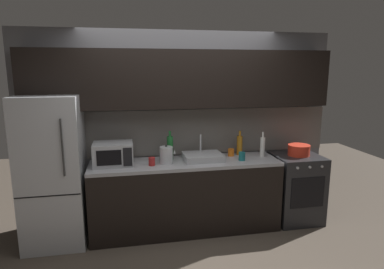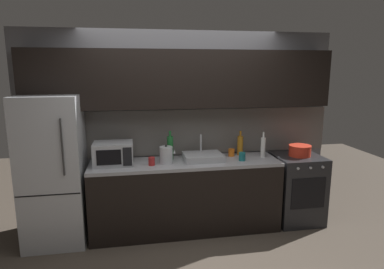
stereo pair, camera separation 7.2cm
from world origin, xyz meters
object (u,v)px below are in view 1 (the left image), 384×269
kettle (166,155)px  cooking_pot (299,150)px  oven_range (296,188)px  wine_bottle_green (170,148)px  refrigerator (53,171)px  wine_bottle_amber (240,145)px  mug_orange (231,152)px  microwave (113,154)px  mug_teal (242,156)px  mug_red (152,161)px  wine_bottle_white (262,146)px

kettle → cooking_pot: kettle is taller
oven_range → kettle: (-1.75, -0.04, 0.55)m
wine_bottle_green → refrigerator: bearing=-174.4°
kettle → wine_bottle_amber: wine_bottle_amber is taller
oven_range → mug_orange: size_ratio=9.48×
refrigerator → microwave: 0.70m
refrigerator → mug_teal: (2.24, -0.09, 0.08)m
microwave → mug_red: bearing=-13.6°
wine_bottle_amber → microwave: bearing=-174.2°
mug_orange → wine_bottle_white: bearing=-15.9°
wine_bottle_white → kettle: bearing=-176.5°
refrigerator → wine_bottle_green: size_ratio=4.78×
microwave → wine_bottle_white: bearing=0.6°
mug_teal → cooking_pot: (0.82, 0.09, 0.02)m
wine_bottle_amber → mug_red: 1.21m
microwave → wine_bottle_white: wine_bottle_white is taller
refrigerator → microwave: size_ratio=3.79×
kettle → cooking_pot: 1.76m
wine_bottle_green → mug_teal: (0.87, -0.22, -0.10)m
wine_bottle_white → mug_red: bearing=-175.0°
mug_orange → mug_teal: mug_teal is taller
microwave → mug_teal: 1.57m
mug_red → cooking_pot: cooking_pot is taller
mug_orange → kettle: bearing=-167.8°
mug_orange → mug_red: (-1.05, -0.24, 0.00)m
oven_range → mug_teal: mug_teal is taller
mug_red → microwave: bearing=166.4°
microwave → mug_orange: microwave is taller
refrigerator → kettle: size_ratio=7.57×
wine_bottle_green → microwave: bearing=-170.4°
microwave → mug_teal: bearing=-3.8°
kettle → wine_bottle_green: (0.07, 0.17, 0.05)m
mug_teal → cooking_pot: cooking_pot is taller
wine_bottle_green → mug_teal: bearing=-14.2°
microwave → wine_bottle_white: size_ratio=1.41×
refrigerator → mug_orange: bearing=3.9°
oven_range → mug_red: bearing=-177.4°
kettle → mug_teal: kettle is taller
oven_range → microwave: 2.44m
kettle → wine_bottle_amber: bearing=12.5°
oven_range → mug_orange: (-0.87, 0.15, 0.50)m
wine_bottle_green → mug_orange: wine_bottle_green is taller
mug_orange → wine_bottle_green: bearing=-179.0°
wine_bottle_white → wine_bottle_green: (-1.19, 0.10, 0.02)m
kettle → wine_bottle_green: wine_bottle_green is taller
refrigerator → mug_orange: size_ratio=18.35×
wine_bottle_amber → wine_bottle_green: wine_bottle_green is taller
microwave → wine_bottle_green: (0.69, 0.12, 0.02)m
mug_orange → microwave: bearing=-175.0°
microwave → cooking_pot: 2.38m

